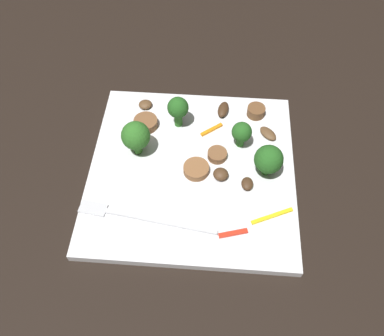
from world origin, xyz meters
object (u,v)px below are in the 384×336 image
at_px(broccoli_floret_0, 242,133).
at_px(pepper_strip_0, 233,233).
at_px(sausage_slice_0, 196,169).
at_px(sausage_slice_1, 256,111).
at_px(broccoli_floret_2, 268,157).
at_px(mushroom_4, 145,104).
at_px(mushroom_0, 247,184).
at_px(mushroom_2, 268,133).
at_px(sausage_slice_2, 217,155).
at_px(mushroom_3, 223,109).
at_px(pepper_strip_2, 212,130).
at_px(plate, 192,170).
at_px(fork, 137,217).
at_px(sausage_slice_3, 146,123).
at_px(pepper_strip_1, 272,216).
at_px(mushroom_1, 221,174).
at_px(broccoli_floret_1, 178,109).

distance_m(broccoli_floret_0, pepper_strip_0, 0.14).
xyz_separation_m(sausage_slice_0, sausage_slice_1, (-0.08, -0.11, 0.00)).
xyz_separation_m(broccoli_floret_2, mushroom_4, (0.18, -0.11, -0.03)).
relative_size(mushroom_0, mushroom_2, 0.70).
height_order(broccoli_floret_2, mushroom_2, broccoli_floret_2).
xyz_separation_m(broccoli_floret_2, sausage_slice_2, (0.07, -0.02, -0.02)).
relative_size(mushroom_3, pepper_strip_0, 0.86).
bearing_deg(sausage_slice_2, pepper_strip_2, -78.34).
xyz_separation_m(plate, mushroom_2, (-0.11, -0.07, 0.01)).
height_order(plate, sausage_slice_0, sausage_slice_0).
bearing_deg(broccoli_floret_0, mushroom_0, 98.03).
xyz_separation_m(broccoli_floret_0, sausage_slice_0, (0.06, 0.05, -0.02)).
height_order(plate, sausage_slice_1, sausage_slice_1).
height_order(sausage_slice_0, pepper_strip_0, sausage_slice_0).
distance_m(fork, mushroom_2, 0.23).
bearing_deg(sausage_slice_1, mushroom_4, -1.43).
height_order(sausage_slice_3, mushroom_3, sausage_slice_3).
relative_size(plate, sausage_slice_2, 10.35).
bearing_deg(fork, mushroom_2, -130.84).
height_order(plate, pepper_strip_1, pepper_strip_1).
relative_size(plate, pepper_strip_1, 4.90).
bearing_deg(mushroom_1, broccoli_floret_1, -53.87).
relative_size(broccoli_floret_1, pepper_strip_1, 0.89).
xyz_separation_m(mushroom_2, pepper_strip_2, (0.08, -0.00, -0.00)).
xyz_separation_m(sausage_slice_0, pepper_strip_1, (-0.10, 0.06, -0.00)).
distance_m(broccoli_floret_1, mushroom_4, 0.07).
relative_size(plate, pepper_strip_0, 7.68).
height_order(sausage_slice_1, mushroom_0, sausage_slice_1).
bearing_deg(fork, broccoli_floret_1, -95.44).
relative_size(sausage_slice_1, sausage_slice_2, 0.99).
distance_m(sausage_slice_2, pepper_strip_2, 0.05).
distance_m(mushroom_2, pepper_strip_1, 0.13).
relative_size(fork, mushroom_0, 8.70).
distance_m(plate, broccoli_floret_2, 0.11).
relative_size(plate, mushroom_4, 13.77).
distance_m(broccoli_floret_1, pepper_strip_1, 0.20).
relative_size(broccoli_floret_0, mushroom_0, 2.04).
xyz_separation_m(plate, pepper_strip_2, (-0.02, -0.07, 0.01)).
xyz_separation_m(fork, sausage_slice_2, (-0.10, -0.10, 0.00)).
bearing_deg(pepper_strip_1, sausage_slice_2, -50.65).
xyz_separation_m(broccoli_floret_1, mushroom_3, (-0.07, -0.03, -0.03)).
height_order(sausage_slice_1, sausage_slice_2, sausage_slice_1).
bearing_deg(broccoli_floret_2, sausage_slice_1, -83.40).
bearing_deg(mushroom_3, mushroom_0, 105.32).
bearing_deg(fork, sausage_slice_1, -121.08).
xyz_separation_m(broccoli_floret_0, pepper_strip_1, (-0.04, 0.11, -0.02)).
distance_m(fork, sausage_slice_1, 0.24).
relative_size(broccoli_floret_2, mushroom_4, 2.44).
xyz_separation_m(sausage_slice_0, pepper_strip_0, (-0.05, 0.09, -0.00)).
bearing_deg(broccoli_floret_0, fork, 44.56).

